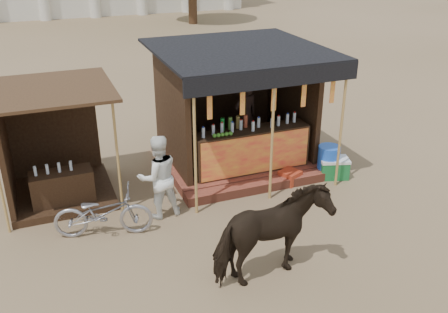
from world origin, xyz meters
name	(u,v)px	position (x,y,z in m)	size (l,w,h in m)	color
ground	(257,249)	(0.00, 0.00, 0.00)	(120.00, 120.00, 0.00)	#846B4C
main_stall	(237,123)	(1.02, 3.36, 1.03)	(3.60, 3.61, 2.78)	brown
secondary_stall	(49,160)	(-3.17, 3.24, 0.85)	(2.40, 2.40, 2.38)	#352313
cow	(272,236)	(-0.14, -0.79, 0.79)	(0.85, 1.86, 1.57)	black
motorbike	(103,213)	(-2.41, 1.42, 0.46)	(0.61, 1.76, 0.92)	#95959D
bystander	(158,177)	(-1.29, 1.73, 0.83)	(0.81, 0.63, 1.67)	white
blue_barrel	(328,161)	(2.67, 2.00, 0.36)	(0.49, 0.49, 0.73)	blue
red_crate	(290,177)	(1.71, 2.00, 0.15)	(0.39, 0.39, 0.29)	#A3321B
cooler	(334,168)	(2.76, 1.90, 0.23)	(0.74, 0.61, 0.46)	#186C31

